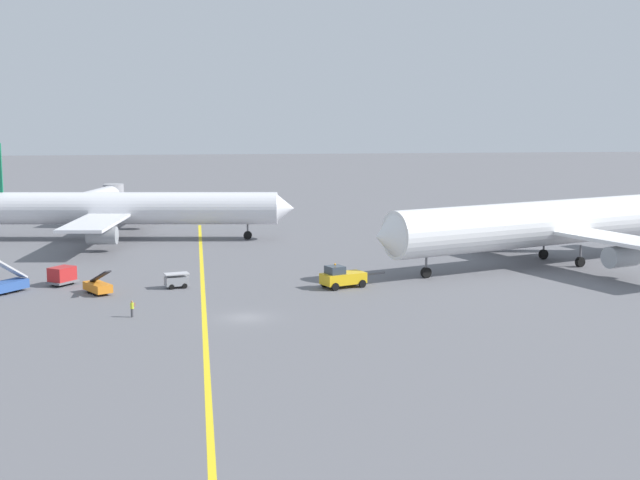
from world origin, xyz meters
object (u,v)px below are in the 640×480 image
object	(u,v)px
pushback_tug	(342,277)
airliner_at_gate_left	(124,209)
jet_bridge	(101,197)
gse_belt_loader_portside	(98,286)
ground_crew_wing_walker_right	(132,308)
gse_baggage_cart_near_cluster	(177,280)
gse_stair_truck_yellow	(8,284)
airliner_being_pushed	(546,224)
gse_container_dolly_flat	(62,275)

from	to	relation	value
pushback_tug	airliner_at_gate_left	bearing A→B (deg)	124.94
pushback_tug	jet_bridge	world-z (taller)	jet_bridge
gse_belt_loader_portside	ground_crew_wing_walker_right	distance (m)	12.64
airliner_at_gate_left	gse_baggage_cart_near_cluster	xyz separation A→B (m)	(9.61, -38.82, -3.91)
gse_baggage_cart_near_cluster	jet_bridge	world-z (taller)	jet_bridge
pushback_tug	gse_baggage_cart_near_cluster	distance (m)	18.91
airliner_at_gate_left	gse_stair_truck_yellow	xyz separation A→B (m)	(-8.93, -39.34, -3.74)
pushback_tug	ground_crew_wing_walker_right	distance (m)	25.59
airliner_being_pushed	gse_container_dolly_flat	xyz separation A→B (m)	(-60.44, -6.75, -4.23)
gse_container_dolly_flat	gse_belt_loader_portside	size ratio (longest dim) A/B	0.80
pushback_tug	gse_belt_loader_portside	world-z (taller)	gse_belt_loader_portside
gse_baggage_cart_near_cluster	airliner_being_pushed	bearing A→B (deg)	11.77
airliner_at_gate_left	jet_bridge	size ratio (longest dim) A/B	2.75
airliner_at_gate_left	airliner_being_pushed	xyz separation A→B (m)	(56.80, -28.99, 0.64)
gse_belt_loader_portside	jet_bridge	xyz separation A→B (m)	(-7.65, 65.26, 3.46)
airliner_being_pushed	gse_belt_loader_portside	world-z (taller)	airliner_being_pushed
airliner_being_pushed	gse_stair_truck_yellow	bearing A→B (deg)	-171.05
gse_belt_loader_portside	gse_container_dolly_flat	bearing A→B (deg)	131.46
gse_baggage_cart_near_cluster	jet_bridge	xyz separation A→B (m)	(-16.17, 62.98, 3.43)
airliner_being_pushed	gse_container_dolly_flat	bearing A→B (deg)	-173.63
airliner_being_pushed	gse_stair_truck_yellow	size ratio (longest dim) A/B	10.29
airliner_at_gate_left	gse_belt_loader_portside	distance (m)	41.30
pushback_tug	ground_crew_wing_walker_right	bearing A→B (deg)	-151.76
gse_baggage_cart_near_cluster	gse_belt_loader_portside	world-z (taller)	gse_belt_loader_portside
jet_bridge	gse_baggage_cart_near_cluster	bearing A→B (deg)	-75.60
airliner_at_gate_left	gse_belt_loader_portside	size ratio (longest dim) A/B	10.71
ground_crew_wing_walker_right	airliner_at_gate_left	bearing A→B (deg)	96.36
gse_container_dolly_flat	jet_bridge	world-z (taller)	jet_bridge
pushback_tug	gse_stair_truck_yellow	bearing A→B (deg)	177.93
airliner_being_pushed	gse_baggage_cart_near_cluster	world-z (taller)	airliner_being_pushed
gse_baggage_cart_near_cluster	gse_belt_loader_portside	distance (m)	8.81
gse_baggage_cart_near_cluster	ground_crew_wing_walker_right	size ratio (longest dim) A/B	1.84
pushback_tug	gse_stair_truck_yellow	xyz separation A→B (m)	(-37.36, 1.35, -0.18)
pushback_tug	gse_stair_truck_yellow	size ratio (longest dim) A/B	1.67
airliner_at_gate_left	pushback_tug	xyz separation A→B (m)	(28.43, -40.69, -3.56)
gse_stair_truck_yellow	airliner_being_pushed	bearing A→B (deg)	8.95
gse_baggage_cart_near_cluster	gse_belt_loader_portside	bearing A→B (deg)	-165.02
gse_baggage_cart_near_cluster	airliner_at_gate_left	bearing A→B (deg)	103.91
ground_crew_wing_walker_right	jet_bridge	xyz separation A→B (m)	(-12.44, 76.96, 3.42)
gse_baggage_cart_near_cluster	gse_stair_truck_yellow	xyz separation A→B (m)	(-18.54, -0.52, 0.16)
gse_container_dolly_flat	airliner_being_pushed	bearing A→B (deg)	6.37
airliner_being_pushed	jet_bridge	bearing A→B (deg)	140.01
airliner_being_pushed	pushback_tug	bearing A→B (deg)	-157.58
airliner_at_gate_left	gse_belt_loader_portside	bearing A→B (deg)	-88.47
gse_baggage_cart_near_cluster	jet_bridge	bearing A→B (deg)	104.40
gse_baggage_cart_near_cluster	ground_crew_wing_walker_right	xyz separation A→B (m)	(-3.73, -13.98, 0.00)
airliner_at_gate_left	gse_baggage_cart_near_cluster	world-z (taller)	airliner_at_gate_left
gse_belt_loader_portside	jet_bridge	distance (m)	65.80
gse_stair_truck_yellow	jet_bridge	world-z (taller)	jet_bridge
gse_stair_truck_yellow	gse_belt_loader_portside	bearing A→B (deg)	-9.94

